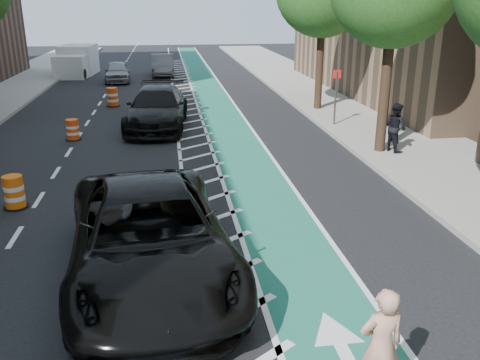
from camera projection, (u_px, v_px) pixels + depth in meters
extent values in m
plane|color=black|center=(152.00, 280.00, 9.96)|extent=(120.00, 120.00, 0.00)
cube|color=#1C6251|center=(236.00, 143.00, 19.70)|extent=(2.00, 90.00, 0.01)
cube|color=silver|center=(197.00, 144.00, 19.50)|extent=(1.40, 90.00, 0.01)
cube|color=gray|center=(395.00, 135.00, 20.55)|extent=(5.00, 90.00, 0.15)
cube|color=gray|center=(336.00, 137.00, 20.22)|extent=(0.12, 90.00, 0.16)
cylinder|color=#382619|center=(382.00, 92.00, 17.77)|extent=(0.36, 0.36, 4.40)
cylinder|color=#382619|center=(317.00, 66.00, 25.24)|extent=(0.36, 0.36, 4.40)
cylinder|color=#4C4C4C|center=(335.00, 100.00, 21.79)|extent=(0.08, 0.08, 2.40)
cube|color=red|center=(337.00, 74.00, 21.43)|extent=(0.35, 0.02, 0.35)
imported|color=tan|center=(381.00, 346.00, 6.57)|extent=(0.63, 0.43, 1.69)
imported|color=black|center=(150.00, 236.00, 9.77)|extent=(3.65, 6.76, 1.80)
imported|color=black|center=(157.00, 108.00, 21.90)|extent=(2.96, 6.11, 1.71)
imported|color=gray|center=(117.00, 72.00, 34.85)|extent=(1.82, 4.14, 1.39)
imported|color=#5B5A5F|center=(163.00, 65.00, 37.94)|extent=(1.69, 4.66, 1.53)
imported|color=black|center=(395.00, 127.00, 17.86)|extent=(0.86, 0.99, 1.72)
cube|color=silver|center=(79.00, 60.00, 38.59)|extent=(2.64, 3.62, 2.15)
cube|color=silver|center=(70.00, 67.00, 36.24)|extent=(2.28, 1.89, 1.61)
cylinder|color=black|center=(56.00, 74.00, 35.93)|extent=(0.33, 0.77, 0.75)
cylinder|color=black|center=(83.00, 74.00, 36.04)|extent=(0.33, 0.77, 0.75)
cylinder|color=black|center=(70.00, 68.00, 39.58)|extent=(0.33, 0.77, 0.75)
cylinder|color=black|center=(95.00, 68.00, 39.69)|extent=(0.33, 0.77, 0.75)
cylinder|color=#FF640D|center=(14.00, 192.00, 13.35)|extent=(0.51, 0.51, 0.88)
cylinder|color=silver|center=(15.00, 197.00, 13.40)|extent=(0.52, 0.52, 0.12)
cylinder|color=silver|center=(13.00, 187.00, 13.31)|extent=(0.52, 0.52, 0.12)
cylinder|color=black|center=(16.00, 207.00, 13.49)|extent=(0.65, 0.65, 0.04)
cylinder|color=#F6460C|center=(73.00, 130.00, 20.04)|extent=(0.48, 0.48, 0.83)
cylinder|color=silver|center=(73.00, 133.00, 20.09)|extent=(0.49, 0.49, 0.11)
cylinder|color=silver|center=(72.00, 127.00, 20.00)|extent=(0.49, 0.49, 0.11)
cylinder|color=black|center=(74.00, 139.00, 20.17)|extent=(0.61, 0.61, 0.04)
cylinder|color=#E7430C|center=(113.00, 97.00, 26.59)|extent=(0.56, 0.56, 0.97)
cylinder|color=silver|center=(113.00, 100.00, 26.64)|extent=(0.57, 0.57, 0.13)
cylinder|color=silver|center=(112.00, 94.00, 26.54)|extent=(0.57, 0.57, 0.13)
cylinder|color=black|center=(113.00, 106.00, 26.74)|extent=(0.71, 0.71, 0.04)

